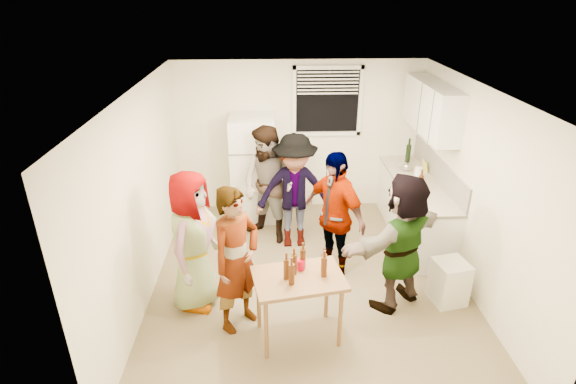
{
  "coord_description": "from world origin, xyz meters",
  "views": [
    {
      "loc": [
        -0.48,
        -4.84,
        3.55
      ],
      "look_at": [
        -0.26,
        0.32,
        1.15
      ],
      "focal_mm": 28.0,
      "sensor_mm": 36.0,
      "label": 1
    }
  ],
  "objects_px": {
    "guest_black": "(331,271)",
    "guest_back_left": "(269,238)",
    "blue_cup": "(416,204)",
    "trash_bin": "(449,284)",
    "serving_table": "(298,335)",
    "beer_bottle_table": "(292,284)",
    "guest_stripe": "(240,322)",
    "guest_orange": "(394,301)",
    "refrigerator": "(253,169)",
    "wine_bottle": "(407,163)",
    "guest_grey": "(199,301)",
    "red_cup": "(301,269)",
    "kettle": "(406,171)",
    "guest_back_right": "(294,243)",
    "beer_bottle_counter": "(419,193)"
  },
  "relations": [
    {
      "from": "guest_black",
      "to": "guest_back_left",
      "type": "bearing_deg",
      "value": -175.34
    },
    {
      "from": "blue_cup",
      "to": "trash_bin",
      "type": "height_order",
      "value": "blue_cup"
    },
    {
      "from": "serving_table",
      "to": "beer_bottle_table",
      "type": "distance_m",
      "value": 0.8
    },
    {
      "from": "serving_table",
      "to": "guest_stripe",
      "type": "height_order",
      "value": "serving_table"
    },
    {
      "from": "serving_table",
      "to": "guest_orange",
      "type": "bearing_deg",
      "value": 23.65
    },
    {
      "from": "trash_bin",
      "to": "serving_table",
      "type": "xyz_separation_m",
      "value": [
        -1.86,
        -0.53,
        -0.25
      ]
    },
    {
      "from": "guest_back_left",
      "to": "guest_stripe",
      "type": "bearing_deg",
      "value": -63.42
    },
    {
      "from": "blue_cup",
      "to": "guest_black",
      "type": "xyz_separation_m",
      "value": [
        -1.12,
        -0.19,
        -0.9
      ]
    },
    {
      "from": "refrigerator",
      "to": "guest_back_left",
      "type": "xyz_separation_m",
      "value": [
        0.24,
        -0.76,
        -0.85
      ]
    },
    {
      "from": "guest_back_left",
      "to": "guest_black",
      "type": "distance_m",
      "value": 1.24
    },
    {
      "from": "wine_bottle",
      "to": "guest_grey",
      "type": "bearing_deg",
      "value": -144.44
    },
    {
      "from": "guest_stripe",
      "to": "guest_grey",
      "type": "bearing_deg",
      "value": 96.29
    },
    {
      "from": "blue_cup",
      "to": "refrigerator",
      "type": "bearing_deg",
      "value": 145.88
    },
    {
      "from": "red_cup",
      "to": "guest_orange",
      "type": "distance_m",
      "value": 1.49
    },
    {
      "from": "refrigerator",
      "to": "serving_table",
      "type": "distance_m",
      "value": 3.05
    },
    {
      "from": "wine_bottle",
      "to": "blue_cup",
      "type": "xyz_separation_m",
      "value": [
        -0.31,
        -1.49,
        -0.0
      ]
    },
    {
      "from": "red_cup",
      "to": "guest_back_left",
      "type": "height_order",
      "value": "red_cup"
    },
    {
      "from": "beer_bottle_table",
      "to": "red_cup",
      "type": "bearing_deg",
      "value": 65.91
    },
    {
      "from": "blue_cup",
      "to": "serving_table",
      "type": "bearing_deg",
      "value": -139.63
    },
    {
      "from": "kettle",
      "to": "wine_bottle",
      "type": "bearing_deg",
      "value": 49.89
    },
    {
      "from": "guest_back_left",
      "to": "guest_orange",
      "type": "height_order",
      "value": "guest_back_left"
    },
    {
      "from": "red_cup",
      "to": "guest_grey",
      "type": "bearing_deg",
      "value": 157.22
    },
    {
      "from": "wine_bottle",
      "to": "blue_cup",
      "type": "distance_m",
      "value": 1.52
    },
    {
      "from": "kettle",
      "to": "guest_black",
      "type": "relative_size",
      "value": 0.12
    },
    {
      "from": "kettle",
      "to": "guest_grey",
      "type": "relative_size",
      "value": 0.12
    },
    {
      "from": "guest_black",
      "to": "beer_bottle_table",
      "type": "bearing_deg",
      "value": -62.33
    },
    {
      "from": "guest_back_right",
      "to": "guest_black",
      "type": "xyz_separation_m",
      "value": [
        0.46,
        -0.75,
        0.0
      ]
    },
    {
      "from": "refrigerator",
      "to": "red_cup",
      "type": "relative_size",
      "value": 14.91
    },
    {
      "from": "beer_bottle_counter",
      "to": "guest_black",
      "type": "distance_m",
      "value": 1.66
    },
    {
      "from": "guest_back_right",
      "to": "guest_back_left",
      "type": "bearing_deg",
      "value": 154.33
    },
    {
      "from": "refrigerator",
      "to": "guest_back_left",
      "type": "bearing_deg",
      "value": -72.67
    },
    {
      "from": "beer_bottle_counter",
      "to": "guest_stripe",
      "type": "height_order",
      "value": "beer_bottle_counter"
    },
    {
      "from": "guest_stripe",
      "to": "wine_bottle",
      "type": "bearing_deg",
      "value": -1.11
    },
    {
      "from": "refrigerator",
      "to": "guest_stripe",
      "type": "bearing_deg",
      "value": -92.39
    },
    {
      "from": "beer_bottle_table",
      "to": "guest_grey",
      "type": "bearing_deg",
      "value": 145.51
    },
    {
      "from": "beer_bottle_counter",
      "to": "kettle",
      "type": "bearing_deg",
      "value": 86.5
    },
    {
      "from": "guest_stripe",
      "to": "guest_black",
      "type": "xyz_separation_m",
      "value": [
        1.18,
        0.96,
        0.0
      ]
    },
    {
      "from": "trash_bin",
      "to": "guest_stripe",
      "type": "xyz_separation_m",
      "value": [
        -2.52,
        -0.29,
        -0.25
      ]
    },
    {
      "from": "trash_bin",
      "to": "guest_grey",
      "type": "relative_size",
      "value": 0.32
    },
    {
      "from": "wine_bottle",
      "to": "serving_table",
      "type": "relative_size",
      "value": 0.33
    },
    {
      "from": "trash_bin",
      "to": "guest_back_right",
      "type": "xyz_separation_m",
      "value": [
        -1.8,
        1.42,
        -0.25
      ]
    },
    {
      "from": "kettle",
      "to": "trash_bin",
      "type": "xyz_separation_m",
      "value": [
        0.01,
        -2.04,
        -0.65
      ]
    },
    {
      "from": "guest_grey",
      "to": "guest_orange",
      "type": "xyz_separation_m",
      "value": [
        2.41,
        -0.11,
        0.0
      ]
    },
    {
      "from": "red_cup",
      "to": "beer_bottle_table",
      "type": "bearing_deg",
      "value": -114.09
    },
    {
      "from": "beer_bottle_table",
      "to": "guest_black",
      "type": "relative_size",
      "value": 0.13
    },
    {
      "from": "wine_bottle",
      "to": "guest_back_left",
      "type": "relative_size",
      "value": 0.18
    },
    {
      "from": "beer_bottle_counter",
      "to": "trash_bin",
      "type": "xyz_separation_m",
      "value": [
        0.06,
        -1.22,
        -0.65
      ]
    },
    {
      "from": "serving_table",
      "to": "guest_grey",
      "type": "bearing_deg",
      "value": 151.36
    },
    {
      "from": "refrigerator",
      "to": "blue_cup",
      "type": "bearing_deg",
      "value": -34.12
    },
    {
      "from": "kettle",
      "to": "guest_black",
      "type": "bearing_deg",
      "value": -156.7
    }
  ]
}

